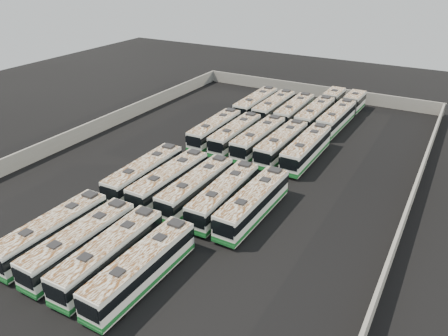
% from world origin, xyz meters
% --- Properties ---
extents(ground, '(140.00, 140.00, 0.00)m').
position_xyz_m(ground, '(0.00, 0.00, 0.00)').
color(ground, black).
rests_on(ground, ground).
extents(perimeter_wall, '(45.20, 73.20, 2.20)m').
position_xyz_m(perimeter_wall, '(0.00, 0.00, 1.10)').
color(perimeter_wall, slate).
rests_on(perimeter_wall, ground).
extents(bus_front_far_left, '(2.59, 11.71, 3.29)m').
position_xyz_m(bus_front_far_left, '(-5.34, -20.90, 1.68)').
color(bus_front_far_left, silver).
rests_on(bus_front_far_left, ground).
extents(bus_front_left, '(2.60, 11.77, 3.31)m').
position_xyz_m(bus_front_left, '(-1.82, -20.91, 1.69)').
color(bus_front_left, silver).
rests_on(bus_front_left, ground).
extents(bus_front_center, '(2.75, 11.91, 3.34)m').
position_xyz_m(bus_front_center, '(1.52, -20.84, 1.71)').
color(bus_front_center, silver).
rests_on(bus_front_center, ground).
extents(bus_front_right, '(2.63, 11.80, 3.32)m').
position_xyz_m(bus_front_right, '(5.04, -20.93, 1.70)').
color(bus_front_right, silver).
rests_on(bus_front_right, ground).
extents(bus_midfront_far_left, '(2.78, 12.03, 3.38)m').
position_xyz_m(bus_midfront_far_left, '(-5.37, -7.61, 1.73)').
color(bus_midfront_far_left, silver).
rests_on(bus_midfront_far_left, ground).
extents(bus_midfront_left, '(2.71, 12.03, 3.38)m').
position_xyz_m(bus_midfront_left, '(-1.86, -7.57, 1.73)').
color(bus_midfront_left, silver).
rests_on(bus_midfront_left, ground).
extents(bus_midfront_center, '(2.63, 11.84, 3.33)m').
position_xyz_m(bus_midfront_center, '(1.60, -7.37, 1.70)').
color(bus_midfront_center, silver).
rests_on(bus_midfront_center, ground).
extents(bus_midfront_right, '(2.79, 11.97, 3.36)m').
position_xyz_m(bus_midfront_right, '(5.09, -7.43, 1.72)').
color(bus_midfront_right, silver).
rests_on(bus_midfront_right, ground).
extents(bus_midfront_far_right, '(2.81, 12.20, 3.43)m').
position_xyz_m(bus_midfront_far_right, '(8.47, -7.39, 1.75)').
color(bus_midfront_far_right, silver).
rests_on(bus_midfront_far_right, ground).
extents(bus_midback_far_left, '(2.76, 11.80, 3.31)m').
position_xyz_m(bus_midback_far_left, '(-5.39, 8.40, 1.69)').
color(bus_midback_far_left, silver).
rests_on(bus_midback_far_left, ground).
extents(bus_midback_left, '(2.64, 11.75, 3.30)m').
position_xyz_m(bus_midback_left, '(-1.96, 8.30, 1.69)').
color(bus_midback_left, silver).
rests_on(bus_midback_left, ground).
extents(bus_midback_center, '(2.75, 12.19, 3.43)m').
position_xyz_m(bus_midback_center, '(1.60, 8.35, 1.75)').
color(bus_midback_center, silver).
rests_on(bus_midback_center, ground).
extents(bus_midback_right, '(2.79, 12.12, 3.40)m').
position_xyz_m(bus_midback_right, '(5.04, 8.26, 1.74)').
color(bus_midback_right, silver).
rests_on(bus_midback_right, ground).
extents(bus_midback_far_right, '(2.68, 12.20, 3.43)m').
position_xyz_m(bus_midback_far_right, '(8.48, 8.30, 1.75)').
color(bus_midback_far_right, silver).
rests_on(bus_midback_far_right, ground).
extents(bus_back_far_left, '(2.67, 12.18, 3.43)m').
position_xyz_m(bus_back_far_left, '(-5.27, 21.78, 1.75)').
color(bus_back_far_left, silver).
rests_on(bus_back_far_left, ground).
extents(bus_back_left, '(2.56, 12.02, 3.38)m').
position_xyz_m(bus_back_left, '(-1.94, 21.68, 1.73)').
color(bus_back_left, silver).
rests_on(bus_back_left, ground).
extents(bus_back_center, '(2.67, 11.93, 3.35)m').
position_xyz_m(bus_back_center, '(1.58, 21.73, 1.71)').
color(bus_back_center, silver).
rests_on(bus_back_center, ground).
extents(bus_back_right, '(2.65, 18.59, 3.37)m').
position_xyz_m(bus_back_right, '(5.10, 24.73, 1.72)').
color(bus_back_right, silver).
rests_on(bus_back_right, ground).
extents(bus_back_far_right, '(2.98, 18.47, 3.34)m').
position_xyz_m(bus_back_far_right, '(8.55, 24.84, 1.70)').
color(bus_back_far_right, silver).
rests_on(bus_back_far_right, ground).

